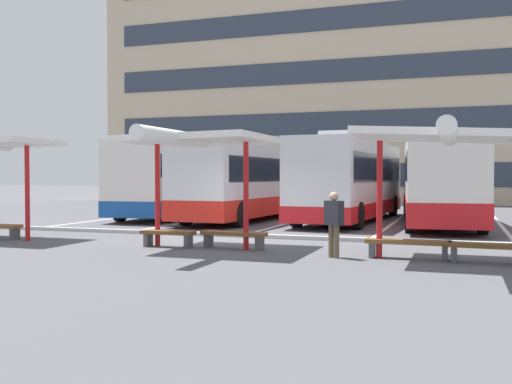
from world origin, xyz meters
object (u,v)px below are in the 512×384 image
waiting_shelter_1 (196,142)px  waiting_passenger_0 (334,220)px  waiting_shelter_2 (449,138)px  coach_bus_1 (252,182)px  coach_bus_2 (351,180)px  bench_2 (234,236)px  bench_3 (408,244)px  coach_bus_0 (180,180)px  bench_1 (168,235)px  bench_4 (491,249)px  coach_bus_3 (438,182)px

waiting_shelter_1 → waiting_passenger_0: bearing=-7.3°
waiting_shelter_2 → coach_bus_1: bearing=127.9°
coach_bus_2 → bench_2: size_ratio=5.92×
waiting_shelter_2 → bench_3: size_ratio=2.50×
coach_bus_2 → waiting_shelter_2: bearing=-70.0°
bench_3 → waiting_passenger_0: bearing=-167.8°
coach_bus_0 → waiting_shelter_2: (12.57, -12.04, 1.03)m
waiting_shelter_2 → bench_3: (-0.90, 0.29, -2.44)m
bench_1 → bench_4: 8.18m
coach_bus_0 → bench_2: bearing=-57.6°
coach_bus_0 → bench_2: (7.11, -11.21, -1.41)m
bench_3 → bench_4: size_ratio=1.04×
coach_bus_0 → bench_3: coach_bus_0 is taller
coach_bus_2 → waiting_shelter_2: (4.16, -11.41, 1.03)m
coach_bus_0 → waiting_shelter_2: coach_bus_0 is taller
bench_2 → bench_4: (6.36, -0.74, 0.00)m
coach_bus_1 → bench_3: 13.11m
coach_bus_1 → waiting_shelter_1: 10.77m
waiting_shelter_1 → bench_1: waiting_shelter_1 is taller
waiting_shelter_2 → bench_2: bearing=171.4°
coach_bus_0 → waiting_passenger_0: coach_bus_0 is taller
waiting_shelter_2 → waiting_passenger_0: (-2.57, -0.07, -1.89)m
bench_3 → bench_4: same height
bench_4 → waiting_passenger_0: bearing=-177.4°
waiting_shelter_1 → bench_3: waiting_shelter_1 is taller
bench_1 → waiting_shelter_2: bearing=-4.2°
coach_bus_2 → waiting_shelter_1: 11.27m
coach_bus_2 → bench_4: coach_bus_2 is taller
coach_bus_1 → bench_4: 14.38m
waiting_shelter_1 → bench_3: bearing=-1.3°
bench_2 → bench_3: size_ratio=0.96×
bench_3 → coach_bus_3: bearing=88.2°
bench_2 → waiting_passenger_0: 3.07m
coach_bus_2 → bench_1: 11.39m
waiting_shelter_1 → coach_bus_1: bearing=101.4°
coach_bus_1 → coach_bus_2: size_ratio=1.02×
bench_3 → waiting_passenger_0: waiting_passenger_0 is taller
bench_1 → bench_2: same height
coach_bus_1 → coach_bus_3: (7.92, 0.03, 0.04)m
coach_bus_3 → waiting_shelter_2: coach_bus_3 is taller
waiting_shelter_2 → waiting_passenger_0: waiting_shelter_2 is taller
coach_bus_3 → bench_3: 10.73m
coach_bus_0 → bench_2: size_ratio=6.12×
bench_1 → waiting_passenger_0: size_ratio=0.97×
coach_bus_1 → coach_bus_0: bearing=164.4°
coach_bus_2 → waiting_shelter_1: size_ratio=2.21×
coach_bus_2 → bench_1: size_ratio=7.31×
coach_bus_1 → coach_bus_2: bearing=6.7°
waiting_passenger_0 → coach_bus_1: bearing=118.3°
bench_3 → coach_bus_2: bearing=106.3°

